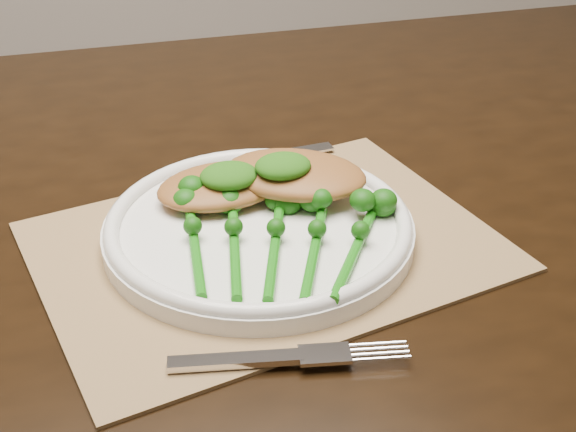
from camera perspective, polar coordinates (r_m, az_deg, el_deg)
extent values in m
cube|color=black|center=(0.85, -8.80, 0.88)|extent=(1.63, 0.95, 0.04)
cube|color=olive|center=(0.73, -1.54, -2.17)|extent=(0.46, 0.38, 0.00)
cylinder|color=white|center=(0.73, -2.09, -1.05)|extent=(0.28, 0.28, 0.02)
torus|color=white|center=(0.73, -2.11, -0.40)|extent=(0.28, 0.28, 0.01)
cube|color=silver|center=(0.85, -6.64, 3.32)|extent=(0.08, 0.02, 0.01)
cube|color=silver|center=(0.88, -0.51, 4.41)|extent=(0.12, 0.03, 0.00)
cube|color=silver|center=(0.60, -3.77, -10.21)|extent=(0.10, 0.03, 0.01)
ellipsoid|color=#985F2C|center=(0.77, -4.76, 2.17)|extent=(0.14, 0.11, 0.03)
ellipsoid|color=#985F2C|center=(0.77, 0.50, 2.99)|extent=(0.17, 0.15, 0.03)
ellipsoid|color=#15460A|center=(0.75, -4.22, 2.87)|extent=(0.06, 0.05, 0.02)
ellipsoid|color=#15460A|center=(0.75, -0.36, 3.58)|extent=(0.05, 0.05, 0.02)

